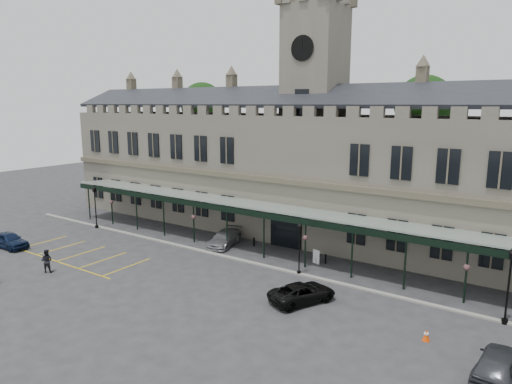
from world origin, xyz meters
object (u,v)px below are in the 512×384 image
Objects in this scene: station_building at (312,172)px; lamp_post_mid at (299,244)px; car_left_a at (9,240)px; car_right_a at (498,365)px; lamp_post_right at (509,279)px; sign_board at (316,257)px; car_van at (302,293)px; person_b at (47,261)px; clock_tower at (314,103)px; lamp_post_left at (95,203)px; car_taxi at (224,238)px; traffic_cone at (426,335)px.

lamp_post_mid is at bearing -67.11° from station_building.
car_right_a is (40.00, 2.42, 0.06)m from car_left_a.
car_left_a is (-39.62, -9.07, -2.12)m from lamp_post_right.
sign_board is at bearing -66.77° from car_left_a.
person_b is at bearing 44.90° from car_van.
clock_tower reaches higher than lamp_post_right.
station_building is at bearing 28.00° from lamp_post_left.
car_taxi is 1.03× the size of car_van.
lamp_post_right is 1.03× the size of car_right_a.
person_b is (-16.67, -13.73, 0.35)m from sign_board.
car_left_a reaches higher than sign_board.
car_left_a is 19.85m from car_taxi.
clock_tower is 5.31× the size of car_van.
car_left_a is at bearing -95.61° from lamp_post_left.
car_van is (12.00, -6.83, -0.05)m from car_taxi.
lamp_post_right is (14.23, -0.09, 0.37)m from lamp_post_mid.
car_right_a reaches higher than traffic_cone.
clock_tower is at bearing -49.24° from car_left_a.
sign_board is at bearing 90.46° from lamp_post_mid.
lamp_post_left is 0.96× the size of car_taxi.
station_building is 12.51× the size of car_taxi.
lamp_post_left is 0.96× the size of lamp_post_right.
car_left_a is (-25.39, -9.16, -1.76)m from lamp_post_mid.
person_b is (8.70, -1.59, 0.20)m from car_left_a.
clock_tower is 15.25m from sign_board.
lamp_post_mid is 6.38× the size of traffic_cone.
car_van is (7.00, -14.74, -12.46)m from clock_tower.
lamp_post_left is at bearing -88.15° from person_b.
traffic_cone is at bearing -45.05° from station_building.
lamp_post_mid reaches higher than car_left_a.
person_b reaches higher than car_taxi.
car_left_a is (-25.37, -12.14, 0.15)m from sign_board.
lamp_post_left is at bearing -179.30° from lamp_post_mid.
station_building is 29.27m from car_left_a.
traffic_cone is (-3.41, -4.74, -2.54)m from lamp_post_right.
lamp_post_left is 38.75m from lamp_post_right.
traffic_cone is at bearing -22.54° from car_right_a.
lamp_post_right is at bearing -134.01° from car_van.
clock_tower is at bearing 44.22° from car_taxi.
clock_tower is 31.31m from car_left_a.
lamp_post_right is 2.58× the size of person_b.
lamp_post_mid is 16.17m from car_right_a.
clock_tower is (0.00, 0.09, 6.64)m from station_building.
car_right_a is (14.61, -6.74, -1.70)m from lamp_post_mid.
car_left_a is (-21.00, -19.65, -12.38)m from clock_tower.
station_building is 25.09m from person_b.
car_left_a is at bearing 36.22° from car_van.
car_right_a reaches higher than car_van.
lamp_post_mid is 2.25× the size of person_b.
station_building reaches higher than car_taxi.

